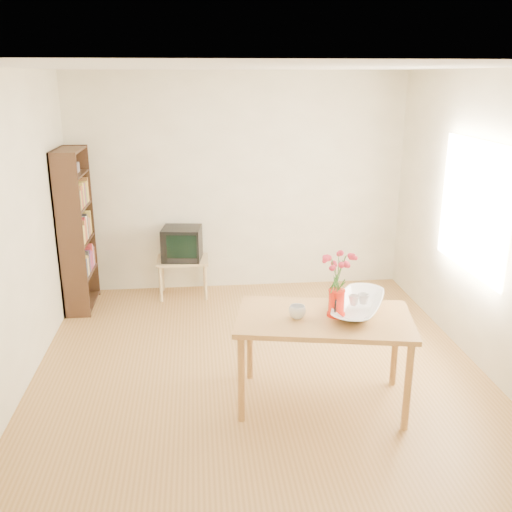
{
  "coord_description": "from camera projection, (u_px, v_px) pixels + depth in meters",
  "views": [
    {
      "loc": [
        -0.51,
        -4.52,
        2.54
      ],
      "look_at": [
        0.0,
        0.3,
        1.0
      ],
      "focal_mm": 40.0,
      "sensor_mm": 36.0,
      "label": 1
    }
  ],
  "objects": [
    {
      "name": "table",
      "position": [
        324.0,
        327.0,
        4.45
      ],
      "size": [
        1.48,
        1.02,
        0.75
      ],
      "rotation": [
        0.0,
        0.0,
        -0.2
      ],
      "color": "#A26F37",
      "rests_on": "ground"
    },
    {
      "name": "television",
      "position": [
        182.0,
        243.0,
        6.71
      ],
      "size": [
        0.49,
        0.46,
        0.38
      ],
      "rotation": [
        0.0,
        0.0,
        -0.12
      ],
      "color": "black",
      "rests_on": "tv_stand"
    },
    {
      "name": "flowers",
      "position": [
        338.0,
        270.0,
        4.33
      ],
      "size": [
        0.25,
        0.25,
        0.35
      ],
      "primitive_type": null,
      "color": "#DC334E",
      "rests_on": "pitcher"
    },
    {
      "name": "mug",
      "position": [
        297.0,
        312.0,
        4.38
      ],
      "size": [
        0.16,
        0.16,
        0.1
      ],
      "primitive_type": "imported",
      "rotation": [
        0.0,
        0.0,
        2.89
      ],
      "color": "white",
      "rests_on": "table"
    },
    {
      "name": "room",
      "position": [
        263.0,
        232.0,
        4.72
      ],
      "size": [
        4.5,
        4.5,
        4.5
      ],
      "color": "olive",
      "rests_on": "ground"
    },
    {
      "name": "tv_stand",
      "position": [
        183.0,
        265.0,
        6.78
      ],
      "size": [
        0.6,
        0.45,
        0.46
      ],
      "color": "tan",
      "rests_on": "ground"
    },
    {
      "name": "bowl",
      "position": [
        360.0,
        281.0,
        4.47
      ],
      "size": [
        0.71,
        0.71,
        0.5
      ],
      "primitive_type": "imported",
      "rotation": [
        0.0,
        0.0,
        -0.47
      ],
      "color": "white",
      "rests_on": "table"
    },
    {
      "name": "teacup_a",
      "position": [
        355.0,
        287.0,
        4.48
      ],
      "size": [
        0.08,
        0.08,
        0.07
      ],
      "primitive_type": "imported",
      "rotation": [
        0.0,
        0.0,
        0.11
      ],
      "color": "white",
      "rests_on": "bowl"
    },
    {
      "name": "pitcher",
      "position": [
        336.0,
        304.0,
        4.42
      ],
      "size": [
        0.14,
        0.22,
        0.22
      ],
      "rotation": [
        0.0,
        0.0,
        -0.32
      ],
      "color": "red",
      "rests_on": "table"
    },
    {
      "name": "bookshelf",
      "position": [
        77.0,
        236.0,
        6.32
      ],
      "size": [
        0.28,
        0.7,
        1.8
      ],
      "color": "black",
      "rests_on": "ground"
    },
    {
      "name": "teacup_b",
      "position": [
        364.0,
        285.0,
        4.51
      ],
      "size": [
        0.1,
        0.1,
        0.07
      ],
      "primitive_type": "imported",
      "rotation": [
        0.0,
        0.0,
        1.87
      ],
      "color": "white",
      "rests_on": "bowl"
    }
  ]
}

